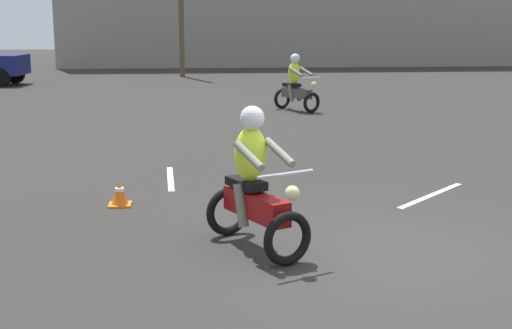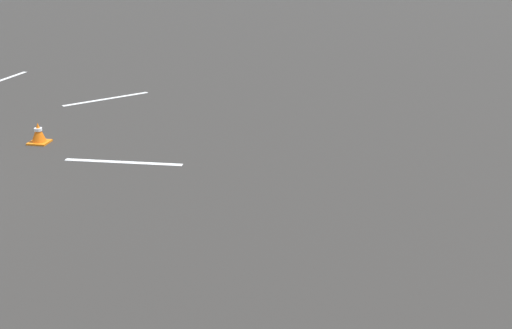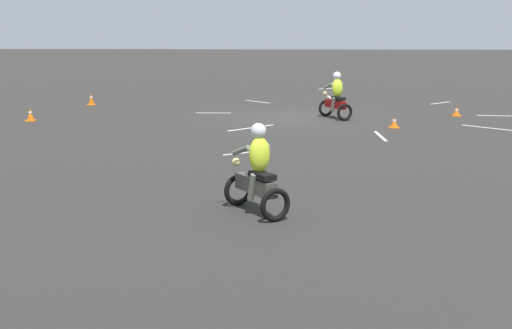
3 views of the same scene
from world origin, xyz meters
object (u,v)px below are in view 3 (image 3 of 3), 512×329
traffic_cone_near_right (394,123)px  traffic_cone_near_left (30,115)px  traffic_cone_far_right (456,112)px  traffic_cone_mid_center (91,99)px  motorcycle_rider_foreground (336,98)px  motorcycle_rider_background (257,174)px

traffic_cone_near_right → traffic_cone_near_left: bearing=-5.4°
traffic_cone_far_right → traffic_cone_near_right: bearing=47.6°
traffic_cone_near_left → traffic_cone_far_right: traffic_cone_near_left is taller
traffic_cone_near_right → traffic_cone_far_right: bearing=-132.4°
traffic_cone_near_left → traffic_cone_near_right: traffic_cone_near_left is taller
traffic_cone_near_left → traffic_cone_near_right: size_ratio=1.26×
traffic_cone_near_left → traffic_cone_mid_center: bearing=-100.4°
traffic_cone_near_left → traffic_cone_far_right: 15.16m
traffic_cone_far_right → traffic_cone_near_left: bearing=6.8°
motorcycle_rider_foreground → motorcycle_rider_background: same height
motorcycle_rider_foreground → traffic_cone_far_right: 4.57m
traffic_cone_mid_center → traffic_cone_far_right: size_ratio=1.44×
traffic_cone_mid_center → traffic_cone_far_right: (-14.18, 2.94, -0.07)m
motorcycle_rider_background → traffic_cone_near_right: motorcycle_rider_background is taller
traffic_cone_near_left → traffic_cone_near_right: (-12.35, 1.17, -0.04)m
motorcycle_rider_background → traffic_cone_near_left: motorcycle_rider_background is taller
motorcycle_rider_background → traffic_cone_near_right: 11.37m
motorcycle_rider_background → motorcycle_rider_foreground: bearing=46.7°
traffic_cone_near_right → traffic_cone_mid_center: 12.91m
motorcycle_rider_foreground → traffic_cone_mid_center: (9.73, -3.80, -0.50)m
traffic_cone_near_right → traffic_cone_far_right: size_ratio=1.05×
traffic_cone_mid_center → traffic_cone_far_right: bearing=168.3°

